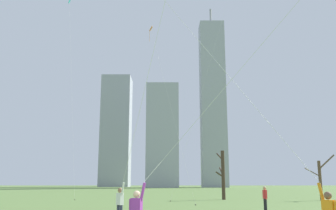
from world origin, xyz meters
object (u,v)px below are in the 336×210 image
distant_kite_low_near_trees_teal (69,32)px  distant_kite_drifting_left_white (224,11)px  kite_flyer_midfield_center_green (143,97)px  kite_flyer_far_back_yellow (169,171)px  kite_flyer_midfield_left_red (264,134)px  bystander_strolling_midfield (264,198)px  bare_tree_right_of_center (222,174)px  bare_tree_center (320,178)px  distant_kite_drifting_right_orange (155,48)px

distant_kite_low_near_trees_teal → distant_kite_drifting_left_white: bearing=-9.0°
kite_flyer_midfield_center_green → distant_kite_low_near_trees_teal: distant_kite_low_near_trees_teal is taller
kite_flyer_far_back_yellow → kite_flyer_midfield_left_red: (3.06, 0.25, 1.19)m
kite_flyer_far_back_yellow → bystander_strolling_midfield: bearing=64.3°
bystander_strolling_midfield → bare_tree_right_of_center: (-0.15, 17.12, 1.84)m
kite_flyer_midfield_left_red → bare_tree_right_of_center: kite_flyer_midfield_left_red is taller
bystander_strolling_midfield → bare_tree_center: bearing=57.2°
bare_tree_center → distant_kite_low_near_trees_teal: bearing=171.9°
kite_flyer_far_back_yellow → kite_flyer_midfield_left_red: kite_flyer_midfield_left_red is taller
distant_kite_drifting_left_white → bare_tree_right_of_center: size_ratio=4.69×
bystander_strolling_midfield → kite_flyer_far_back_yellow: bearing=-115.7°
kite_flyer_far_back_yellow → distant_kite_low_near_trees_teal: distant_kite_low_near_trees_teal is taller
kite_flyer_midfield_center_green → bystander_strolling_midfield: bearing=54.5°
distant_kite_drifting_right_orange → bare_tree_right_of_center: 15.68m
kite_flyer_far_back_yellow → bare_tree_right_of_center: kite_flyer_far_back_yellow is taller
kite_flyer_midfield_left_red → bystander_strolling_midfield: bearing=76.2°
kite_flyer_midfield_left_red → bare_tree_right_of_center: bearing=84.4°
kite_flyer_midfield_center_green → bare_tree_right_of_center: size_ratio=3.50×
distant_kite_drifting_left_white → distant_kite_low_near_trees_teal: bearing=171.0°
kite_flyer_midfield_left_red → distant_kite_low_near_trees_teal: size_ratio=0.55×
bare_tree_center → bare_tree_right_of_center: 10.16m
kite_flyer_midfield_center_green → distant_kite_low_near_trees_teal: size_ratio=0.74×
kite_flyer_far_back_yellow → distant_kite_drifting_left_white: 35.48m
kite_flyer_midfield_left_red → bare_tree_center: bearing=65.0°
distant_kite_drifting_right_orange → kite_flyer_midfield_center_green: bearing=-89.2°
bare_tree_center → bystander_strolling_midfield: bearing=-122.8°
distant_kite_low_near_trees_teal → bare_tree_right_of_center: distant_kite_low_near_trees_teal is taller
bare_tree_center → bare_tree_right_of_center: bare_tree_right_of_center is taller
distant_kite_low_near_trees_teal → bare_tree_center: (28.27, -4.00, -18.04)m
bare_tree_right_of_center → kite_flyer_midfield_center_green: bearing=-104.4°
kite_flyer_midfield_left_red → distant_kite_drifting_left_white: 34.18m
bystander_strolling_midfield → kite_flyer_midfield_center_green: bearing=-125.5°
kite_flyer_far_back_yellow → bare_tree_center: 32.18m
distant_kite_low_near_trees_teal → bare_tree_right_of_center: bearing=-6.6°
distant_kite_drifting_left_white → distant_kite_low_near_trees_teal: 19.23m
distant_kite_drifting_right_orange → distant_kite_drifting_left_white: distant_kite_drifting_left_white is taller
kite_flyer_midfield_center_green → bystander_strolling_midfield: (7.13, 9.99, -4.27)m
kite_flyer_midfield_left_red → bare_tree_center: kite_flyer_midfield_left_red is taller
kite_flyer_far_back_yellow → kite_flyer_midfield_center_green: size_ratio=0.57×
kite_flyer_far_back_yellow → distant_kite_drifting_left_white: bearing=77.1°
bystander_strolling_midfield → distant_kite_drifting_left_white: 26.35m
kite_flyer_midfield_center_green → distant_kite_drifting_right_orange: 22.53m
kite_flyer_midfield_left_red → kite_flyer_midfield_center_green: kite_flyer_midfield_center_green is taller
kite_flyer_midfield_left_red → distant_kite_drifting_right_orange: (-4.35, 22.79, 11.47)m
bystander_strolling_midfield → bare_tree_center: bare_tree_center is taller
distant_kite_drifting_left_white → bare_tree_center: (9.33, -0.99, -19.34)m
distant_kite_drifting_left_white → distant_kite_drifting_right_orange: bearing=-143.3°
bystander_strolling_midfield → bare_tree_right_of_center: size_ratio=0.31×
bystander_strolling_midfield → distant_kite_low_near_trees_teal: bearing=133.8°
kite_flyer_far_back_yellow → kite_flyer_midfield_left_red: size_ratio=0.76×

